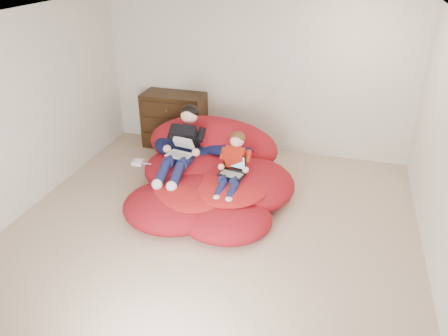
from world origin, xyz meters
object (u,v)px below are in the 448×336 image
younger_boy (233,163)px  laptop_white (181,149)px  dresser (174,120)px  laptop_black (233,168)px  older_boy (183,142)px  beanbag_pile (209,175)px

younger_boy → laptop_white: (-0.80, 0.19, 0.01)m
dresser → laptop_black: (1.46, -1.62, 0.09)m
dresser → older_boy: 1.51m
beanbag_pile → dresser: bearing=127.7°
laptop_black → beanbag_pile: bearing=147.2°
dresser → younger_boy: (1.46, -1.60, 0.15)m
older_boy → laptop_black: 0.87m
older_boy → laptop_white: older_boy is taller
dresser → younger_boy: bearing=-47.7°
beanbag_pile → laptop_black: size_ratio=6.60×
younger_boy → laptop_black: bearing=-90.0°
laptop_black → younger_boy: bearing=90.0°
beanbag_pile → laptop_white: 0.55m
dresser → older_boy: (0.66, -1.33, 0.24)m
beanbag_pile → younger_boy: bearing=-30.7°
laptop_white → laptop_black: bearing=-14.5°
younger_boy → laptop_white: bearing=166.8°
beanbag_pile → laptop_white: size_ratio=6.00×
younger_boy → laptop_black: size_ratio=2.34×
older_boy → laptop_white: (0.00, -0.08, -0.07)m
younger_boy → laptop_black: 0.07m
dresser → laptop_white: dresser is taller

